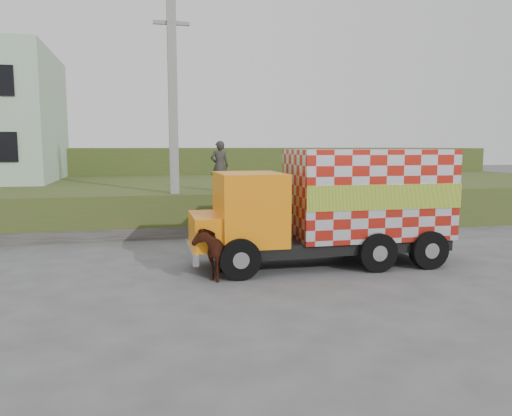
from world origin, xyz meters
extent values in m
plane|color=#474749|center=(0.00, 0.00, 0.00)|extent=(120.00, 120.00, 0.00)
cube|color=#2E531B|center=(0.00, 10.00, 0.75)|extent=(40.00, 12.00, 1.50)
cube|color=#2E531B|center=(0.00, 22.00, 1.50)|extent=(40.00, 12.00, 3.00)
cube|color=#595651|center=(-2.00, 4.20, 0.20)|extent=(16.00, 0.50, 0.40)
cube|color=gray|center=(-1.00, 4.60, 4.00)|extent=(0.30, 0.30, 8.00)
cube|color=gray|center=(-1.00, 4.60, 7.20)|extent=(1.20, 0.12, 0.12)
cube|color=black|center=(2.68, -0.55, 0.58)|extent=(6.11, 2.04, 0.31)
cube|color=orange|center=(0.53, -0.52, 1.57)|extent=(1.63, 2.08, 1.79)
cube|color=orange|center=(-0.50, -0.51, 1.03)|extent=(0.92, 1.89, 0.81)
cube|color=silver|center=(3.76, -0.56, 1.88)|extent=(4.14, 2.19, 2.33)
cube|color=yellow|center=(3.74, -1.65, 1.88)|extent=(4.12, 0.08, 0.63)
cube|color=yellow|center=(3.77, 0.53, 1.88)|extent=(4.12, 0.08, 0.63)
cube|color=silver|center=(-0.94, -0.51, 0.49)|extent=(0.16, 2.06, 0.27)
cylinder|color=black|center=(0.07, -1.55, 0.49)|extent=(0.99, 0.32, 0.98)
cylinder|color=black|center=(0.10, 0.51, 0.49)|extent=(0.99, 0.32, 0.98)
cylinder|color=black|center=(3.57, -1.59, 0.49)|extent=(0.99, 0.32, 0.98)
cylinder|color=black|center=(3.59, 0.47, 0.49)|extent=(0.99, 0.32, 0.98)
cylinder|color=black|center=(5.00, -1.60, 0.49)|extent=(0.99, 0.32, 0.98)
cylinder|color=black|center=(5.02, 0.46, 0.49)|extent=(0.99, 0.32, 0.98)
imported|color=#34140D|center=(-0.48, -1.15, 0.65)|extent=(1.21, 1.69, 1.30)
imported|color=#2B2827|center=(0.67, 5.18, 2.41)|extent=(0.69, 0.48, 1.82)
camera|label=1|loc=(-2.16, -12.81, 3.13)|focal=35.00mm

